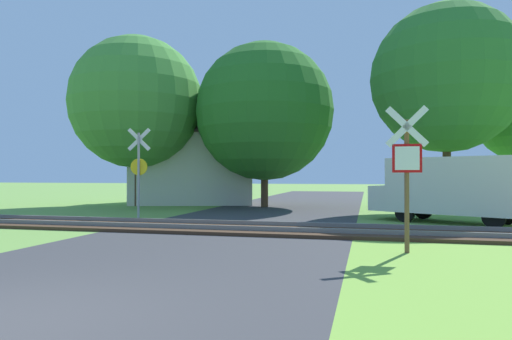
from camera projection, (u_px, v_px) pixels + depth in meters
The scene contains 9 objects.
road_asphalt at pixel (99, 284), 6.84m from camera, with size 7.11×80.00×0.01m, color #38383A.
rail_track at pixel (232, 228), 13.53m from camera, with size 60.00×2.60×0.22m.
stop_sign_near at pixel (407, 168), 9.57m from camera, with size 0.88×0.15×3.10m.
crossing_sign_far at pixel (139, 166), 17.31m from camera, with size 0.86×0.24×3.44m.
house at pixel (195, 165), 26.58m from camera, with size 8.10×6.86×6.04m.
tree_right at pixel (446, 78), 19.91m from camera, with size 6.51×6.51×9.13m.
tree_center at pixel (264, 112), 23.44m from camera, with size 7.08×7.08×8.45m.
tree_left at pixel (136, 102), 24.27m from camera, with size 7.01×7.01×9.02m.
mail_truck at pixel (450, 187), 15.64m from camera, with size 5.18×4.00×2.24m.
Camera 1 is at (3.94, -4.10, 1.64)m, focal length 32.00 mm.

